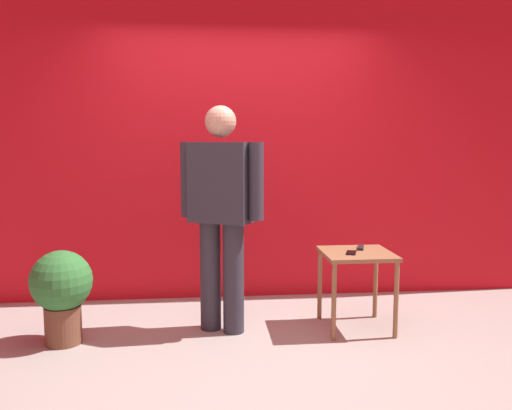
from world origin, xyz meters
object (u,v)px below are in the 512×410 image
object	(u,v)px
standing_person	(221,207)
tv_remote	(361,247)
side_table	(357,264)
potted_plant	(62,289)
cell_phone	(351,253)

from	to	relation	value
standing_person	tv_remote	world-z (taller)	standing_person
standing_person	side_table	size ratio (longest dim) A/B	2.82
tv_remote	potted_plant	size ratio (longest dim) A/B	0.25
tv_remote	potted_plant	xyz separation A→B (m)	(-2.27, -0.22, -0.21)
side_table	tv_remote	world-z (taller)	tv_remote
standing_person	potted_plant	distance (m)	1.30
cell_phone	tv_remote	distance (m)	0.21
cell_phone	tv_remote	bearing A→B (deg)	73.20
standing_person	side_table	xyz separation A→B (m)	(1.05, -0.06, -0.45)
potted_plant	cell_phone	bearing A→B (deg)	1.31
standing_person	side_table	world-z (taller)	standing_person
side_table	tv_remote	bearing A→B (deg)	60.92
side_table	potted_plant	xyz separation A→B (m)	(-2.21, -0.10, -0.11)
standing_person	potted_plant	bearing A→B (deg)	-172.46
standing_person	potted_plant	world-z (taller)	standing_person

